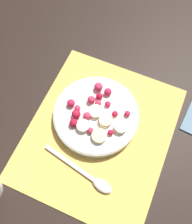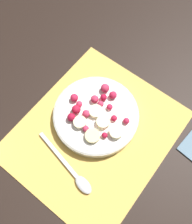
% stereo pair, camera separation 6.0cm
% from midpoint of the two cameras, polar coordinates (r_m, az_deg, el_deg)
% --- Properties ---
extents(ground_plane, '(3.00, 3.00, 0.00)m').
position_cam_midpoint_polar(ground_plane, '(0.62, -2.03, -5.16)').
color(ground_plane, black).
extents(placemat, '(0.40, 0.34, 0.01)m').
position_cam_midpoint_polar(placemat, '(0.61, -2.03, -5.07)').
color(placemat, '#E0B251').
rests_on(placemat, ground_plane).
extents(fruit_bowl, '(0.21, 0.21, 0.05)m').
position_cam_midpoint_polar(fruit_bowl, '(0.61, -2.78, -0.96)').
color(fruit_bowl, silver).
rests_on(fruit_bowl, placemat).
extents(spoon, '(0.05, 0.19, 0.01)m').
position_cam_midpoint_polar(spoon, '(0.58, -4.23, -15.07)').
color(spoon, silver).
rests_on(spoon, placemat).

